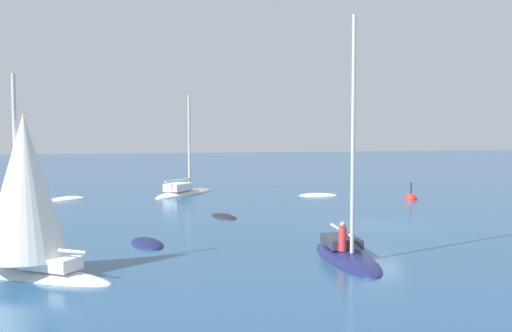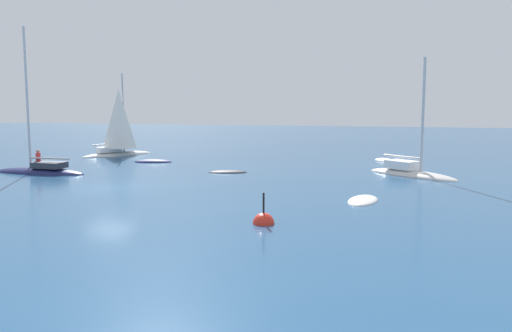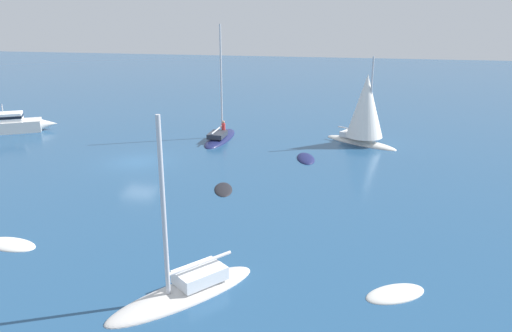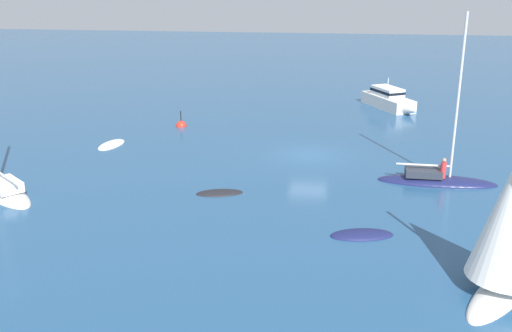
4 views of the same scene
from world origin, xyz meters
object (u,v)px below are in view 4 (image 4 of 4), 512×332
at_px(dinghy, 362,235).
at_px(channel_buoy, 181,126).
at_px(sloop, 436,180).
at_px(powerboat, 390,100).
at_px(tender, 219,193).
at_px(yacht, 2,190).
at_px(tender_1, 111,145).

xyz_separation_m(dinghy, channel_buoy, (18.70, 13.41, 0.01)).
distance_m(dinghy, sloop, 9.11).
relative_size(powerboat, channel_buoy, 4.26).
bearing_deg(sloop, powerboat, 95.30).
height_order(powerboat, sloop, sloop).
relative_size(dinghy, sloop, 0.32).
relative_size(dinghy, tender, 1.14).
distance_m(tender, powerboat, 25.41).
relative_size(dinghy, channel_buoy, 1.93).
height_order(dinghy, tender, dinghy).
xyz_separation_m(tender, sloop, (3.38, -12.13, 0.17)).
distance_m(powerboat, sloop, 19.56).
height_order(dinghy, powerboat, powerboat).
bearing_deg(tender, dinghy, -45.83).
bearing_deg(channel_buoy, yacht, 158.45).
xyz_separation_m(yacht, tender_1, (9.85, -2.61, -0.18)).
bearing_deg(channel_buoy, powerboat, -62.51).
height_order(yacht, channel_buoy, yacht).
relative_size(yacht, tender, 2.81).
height_order(yacht, powerboat, yacht).
height_order(tender, channel_buoy, channel_buoy).
relative_size(tender, tender_1, 0.92).
height_order(yacht, sloop, sloop).
bearing_deg(tender_1, tender, -123.21).
bearing_deg(sloop, dinghy, -117.87).
distance_m(yacht, sloop, 24.60).
relative_size(powerboat, sloop, 0.70).
distance_m(powerboat, channel_buoy, 18.93).
height_order(yacht, tender, yacht).
xyz_separation_m(tender, channel_buoy, (14.17, 5.80, 0.01)).
relative_size(yacht, sloop, 0.79).
bearing_deg(powerboat, channel_buoy, -91.31).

